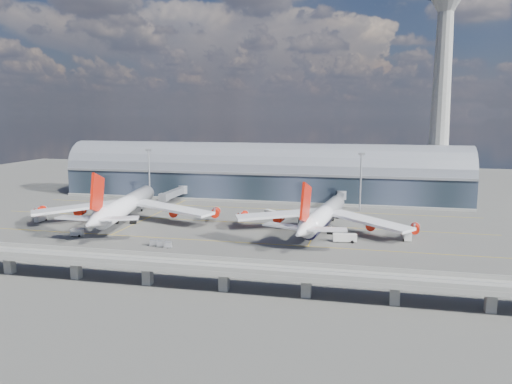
% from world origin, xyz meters
% --- Properties ---
extents(ground, '(500.00, 500.00, 0.00)m').
position_xyz_m(ground, '(0.00, 0.00, 0.00)').
color(ground, '#474744').
rests_on(ground, ground).
extents(taxi_lines, '(200.00, 80.12, 0.01)m').
position_xyz_m(taxi_lines, '(0.00, 22.11, 0.01)').
color(taxi_lines, gold).
rests_on(taxi_lines, ground).
extents(terminal, '(200.00, 30.00, 28.00)m').
position_xyz_m(terminal, '(0.00, 77.99, 11.34)').
color(terminal, '#1B252E').
rests_on(terminal, ground).
extents(control_tower, '(19.00, 19.00, 103.00)m').
position_xyz_m(control_tower, '(85.00, 83.00, 51.64)').
color(control_tower, gray).
rests_on(control_tower, ground).
extents(guideway, '(220.00, 8.50, 7.20)m').
position_xyz_m(guideway, '(-0.00, -55.00, 5.29)').
color(guideway, gray).
rests_on(guideway, ground).
extents(floodlight_mast_left, '(3.00, 0.70, 25.70)m').
position_xyz_m(floodlight_mast_left, '(-50.00, 55.00, 13.63)').
color(floodlight_mast_left, gray).
rests_on(floodlight_mast_left, ground).
extents(floodlight_mast_right, '(3.00, 0.70, 25.70)m').
position_xyz_m(floodlight_mast_right, '(50.00, 55.00, 13.63)').
color(floodlight_mast_right, gray).
rests_on(floodlight_mast_right, ground).
extents(airliner_left, '(74.04, 77.93, 23.82)m').
position_xyz_m(airliner_left, '(-39.39, 9.45, 6.81)').
color(airliner_left, white).
rests_on(airliner_left, ground).
extents(airliner_right, '(67.02, 70.09, 22.24)m').
position_xyz_m(airliner_right, '(37.69, 11.05, 5.77)').
color(airliner_right, white).
rests_on(airliner_right, ground).
extents(jet_bridge_left, '(4.40, 28.00, 7.25)m').
position_xyz_m(jet_bridge_left, '(-36.33, 53.12, 5.18)').
color(jet_bridge_left, gray).
rests_on(jet_bridge_left, ground).
extents(jet_bridge_right, '(4.40, 32.00, 7.25)m').
position_xyz_m(jet_bridge_right, '(41.41, 51.18, 5.18)').
color(jet_bridge_right, gray).
rests_on(jet_bridge_right, ground).
extents(service_truck_0, '(2.39, 6.18, 2.53)m').
position_xyz_m(service_truck_0, '(-73.22, 3.77, 1.31)').
color(service_truck_0, beige).
rests_on(service_truck_0, ground).
extents(service_truck_1, '(4.53, 2.53, 2.53)m').
position_xyz_m(service_truck_1, '(-45.73, -14.28, 1.27)').
color(service_truck_1, beige).
rests_on(service_truck_1, ground).
extents(service_truck_2, '(8.03, 3.33, 2.82)m').
position_xyz_m(service_truck_2, '(46.27, -1.66, 1.47)').
color(service_truck_2, beige).
rests_on(service_truck_2, ground).
extents(service_truck_3, '(2.82, 6.38, 3.04)m').
position_xyz_m(service_truck_3, '(66.77, 5.68, 1.55)').
color(service_truck_3, beige).
rests_on(service_truck_3, ground).
extents(service_truck_4, '(3.12, 5.58, 3.11)m').
position_xyz_m(service_truck_4, '(28.96, 18.31, 1.57)').
color(service_truck_4, beige).
rests_on(service_truck_4, ground).
extents(service_truck_5, '(5.44, 5.02, 2.59)m').
position_xyz_m(service_truck_5, '(13.42, 34.89, 1.33)').
color(service_truck_5, beige).
rests_on(service_truck_5, ground).
extents(cargo_train_0, '(8.47, 3.70, 1.86)m').
position_xyz_m(cargo_train_0, '(-11.36, -20.92, 0.97)').
color(cargo_train_0, gray).
rests_on(cargo_train_0, ground).
extents(cargo_train_1, '(9.08, 3.89, 1.51)m').
position_xyz_m(cargo_train_1, '(11.96, -39.66, 0.79)').
color(cargo_train_1, gray).
rests_on(cargo_train_1, ground).
extents(cargo_train_2, '(4.81, 1.65, 1.62)m').
position_xyz_m(cargo_train_2, '(68.55, -36.91, 0.85)').
color(cargo_train_2, gray).
rests_on(cargo_train_2, ground).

